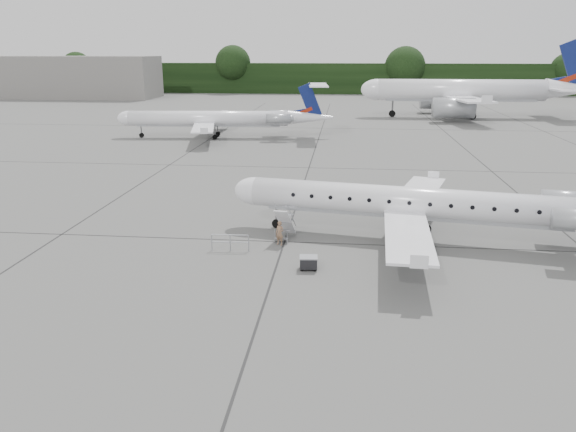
# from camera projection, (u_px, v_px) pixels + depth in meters

# --- Properties ---
(ground) EXTENTS (320.00, 320.00, 0.00)m
(ground) POSITION_uv_depth(u_px,v_px,m) (404.00, 288.00, 28.10)
(ground) COLOR slate
(ground) RESTS_ON ground
(treeline) EXTENTS (260.00, 4.00, 8.00)m
(treeline) POSITION_uv_depth(u_px,v_px,m) (359.00, 79.00, 150.95)
(treeline) COLOR black
(treeline) RESTS_ON ground
(terminal_building) EXTENTS (40.00, 14.00, 10.00)m
(terminal_building) POSITION_uv_depth(u_px,v_px,m) (75.00, 77.00, 138.42)
(terminal_building) COLOR slate
(terminal_building) RESTS_ON ground
(main_regional_jet) EXTENTS (29.07, 23.13, 6.71)m
(main_regional_jet) POSITION_uv_depth(u_px,v_px,m) (413.00, 188.00, 34.35)
(main_regional_jet) COLOR white
(main_regional_jet) RESTS_ON ground
(airstair) EXTENTS (1.20, 2.22, 2.10)m
(airstair) POSITION_uv_depth(u_px,v_px,m) (285.00, 223.00, 35.12)
(airstair) COLOR white
(airstair) RESTS_ON ground
(passenger) EXTENTS (0.65, 0.56, 1.50)m
(passenger) POSITION_uv_depth(u_px,v_px,m) (280.00, 233.00, 34.10)
(passenger) COLOR #89654B
(passenger) RESTS_ON ground
(safety_railing) EXTENTS (2.20, 0.18, 1.00)m
(safety_railing) POSITION_uv_depth(u_px,v_px,m) (230.00, 243.00, 33.12)
(safety_railing) COLOR #93959B
(safety_railing) RESTS_ON ground
(baggage_cart) EXTENTS (0.98, 0.81, 0.80)m
(baggage_cart) POSITION_uv_depth(u_px,v_px,m) (308.00, 263.00, 30.35)
(baggage_cart) COLOR black
(baggage_cart) RESTS_ON ground
(bg_narrowbody) EXTENTS (36.99, 26.90, 13.13)m
(bg_narrowbody) POSITION_uv_depth(u_px,v_px,m) (461.00, 79.00, 96.92)
(bg_narrowbody) COLOR white
(bg_narrowbody) RESTS_ON ground
(bg_regional_left) EXTENTS (29.07, 22.08, 7.20)m
(bg_regional_left) POSITION_uv_depth(u_px,v_px,m) (208.00, 111.00, 75.13)
(bg_regional_left) COLOR white
(bg_regional_left) RESTS_ON ground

